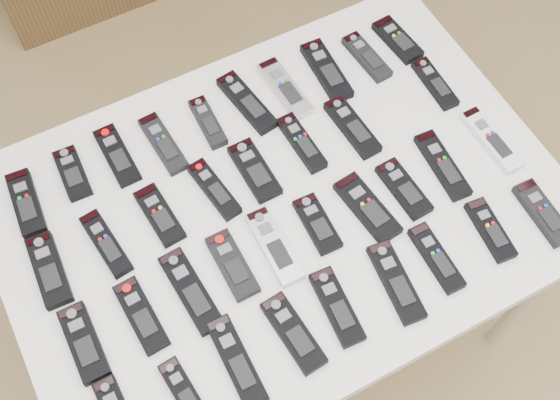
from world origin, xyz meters
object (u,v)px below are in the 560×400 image
remote_11 (106,244)px  remote_24 (367,208)px  remote_9 (397,40)px  remote_3 (163,144)px  remote_0 (26,203)px  remote_32 (337,307)px  remote_4 (208,122)px  remote_20 (191,291)px  remote_23 (317,224)px  remote_14 (255,170)px  remote_35 (490,230)px  table (280,216)px  remote_8 (367,57)px  remote_26 (443,165)px  remote_16 (352,127)px  remote_15 (302,143)px  remote_7 (326,71)px  remote_18 (84,343)px  remote_22 (274,246)px  remote_17 (435,83)px  remote_30 (237,361)px  remote_31 (293,333)px  remote_10 (49,270)px  remote_29 (185,394)px  remote_36 (543,213)px  remote_34 (436,258)px  remote_25 (404,189)px  remote_2 (117,155)px  remote_33 (396,282)px  remote_21 (232,265)px  remote_12 (160,215)px  remote_1 (73,173)px  remote_13 (214,189)px  remote_19 (141,315)px  remote_27 (491,140)px

remote_11 → remote_24: 0.58m
remote_9 → remote_3: bearing=175.7°
remote_0 → remote_32: (0.49, -0.54, 0.00)m
remote_4 → remote_20: 0.43m
remote_11 → remote_23: remote_11 is taller
remote_14 → remote_35: same height
table → remote_8: 0.48m
remote_35 → remote_8: bearing=94.4°
remote_4 → remote_26: 0.56m
remote_26 → remote_32: bearing=-150.7°
remote_20 → remote_16: bearing=17.4°
remote_15 → remote_35: 0.47m
remote_7 → remote_18: size_ratio=1.13×
remote_16 → remote_22: 0.36m
remote_17 → remote_30: size_ratio=0.81×
remote_31 → remote_32: bearing=-0.8°
remote_10 → remote_31: same height
remote_16 → remote_24: bearing=-114.9°
remote_22 → remote_29: 0.36m
remote_7 → remote_10: (-0.79, -0.19, 0.00)m
remote_24 → remote_17: bearing=27.4°
remote_9 → remote_22: bearing=-151.4°
remote_26 → remote_31: size_ratio=1.07×
remote_7 → remote_15: (-0.16, -0.16, 0.00)m
remote_0 → remote_24: bearing=-24.7°
remote_31 → remote_36: size_ratio=1.06×
remote_7 → remote_23: 0.43m
remote_9 → remote_35: 0.57m
remote_32 → remote_34: bearing=3.0°
remote_7 → remote_25: bearing=-89.0°
remote_10 → remote_16: 0.76m
remote_2 → remote_35: remote_35 is taller
remote_20 → remote_25: same height
remote_14 → remote_20: remote_14 is taller
table → remote_0: bearing=152.4°
remote_8 → remote_33: bearing=-119.9°
remote_17 → remote_22: (-0.56, -0.20, 0.00)m
remote_10 → remote_20: bearing=-33.6°
remote_21 → remote_23: 0.21m
remote_15 → remote_4: bearing=135.3°
remote_12 → remote_26: bearing=-20.9°
remote_9 → remote_20: (-0.76, -0.38, 0.00)m
remote_21 → remote_23: size_ratio=1.12×
remote_2 → remote_17: size_ratio=1.06×
remote_1 → remote_18: (-0.12, -0.39, 0.00)m
remote_31 → remote_13: bearing=85.1°
remote_19 → remote_33: (0.51, -0.19, -0.00)m
remote_14 → remote_11: bearing=-178.9°
remote_11 → remote_27: same height
remote_2 → remote_11: bearing=-119.0°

